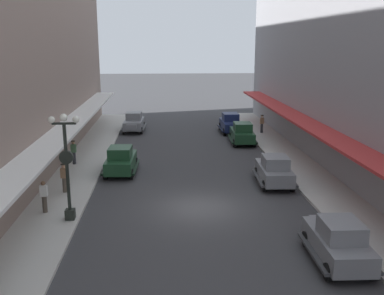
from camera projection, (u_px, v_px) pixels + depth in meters
ground_plane at (200, 207)px, 23.05m from camera, size 200.00×200.00×0.00m
sidewalk_left at (55, 210)px, 22.54m from camera, size 3.00×60.00×0.15m
sidewalk_right at (339, 203)px, 23.53m from camera, size 3.00×60.00×0.15m
parked_car_0 at (121, 160)px, 28.80m from camera, size 2.29×4.31×1.84m
parked_car_1 at (338, 240)px, 17.10m from camera, size 2.23×4.29×1.84m
parked_car_2 at (274, 170)px, 26.54m from camera, size 2.30×4.32×1.84m
parked_car_3 at (242, 133)px, 37.26m from camera, size 2.29×4.31×1.84m
parked_car_4 at (134, 122)px, 42.42m from camera, size 2.29×4.31×1.84m
parked_car_5 at (231, 123)px, 41.87m from camera, size 2.16×4.27×1.84m
lamp_post_with_clock at (67, 163)px, 20.48m from camera, size 1.42×0.44×5.16m
fire_hydrant at (286, 163)px, 29.50m from camera, size 0.24×0.24×0.82m
pedestrian_0 at (64, 178)px, 24.75m from camera, size 0.36×0.28×1.67m
pedestrian_1 at (74, 152)px, 30.49m from camera, size 0.36×0.28×1.67m
pedestrian_2 at (44, 196)px, 21.82m from camera, size 0.36×0.24×1.64m
pedestrian_3 at (262, 124)px, 41.08m from camera, size 0.36×0.28×1.67m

